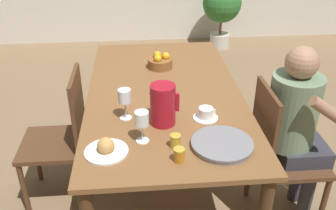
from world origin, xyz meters
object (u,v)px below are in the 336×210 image
person_seated (297,122)px  fruit_bowl (160,62)px  wine_glass_juice (142,120)px  bread_plate (106,149)px  chair_opposite (63,136)px  teacup_near_person (206,114)px  wine_glass_water (125,97)px  potted_plant (222,7)px  serving_tray (222,144)px  red_pitcher (163,105)px  chair_person_side (279,153)px  jam_jar_amber (179,154)px  jam_jar_red (175,141)px

person_seated → fruit_bowl: size_ratio=6.44×
wine_glass_juice → bread_plate: (-0.19, -0.09, -0.11)m
chair_opposite → person_seated: size_ratio=0.80×
person_seated → teacup_near_person: 0.57m
wine_glass_water → potted_plant: wine_glass_water is taller
serving_tray → fruit_bowl: 1.08m
chair_opposite → red_pitcher: size_ratio=3.96×
chair_person_side → person_seated: size_ratio=0.80×
serving_tray → person_seated: bearing=29.3°
chair_opposite → wine_glass_water: size_ratio=5.10×
person_seated → potted_plant: bearing=175.8°
chair_opposite → jam_jar_amber: bearing=-133.6°
chair_person_side → bread_plate: bearing=-75.8°
fruit_bowl → person_seated: bearing=-44.1°
jam_jar_red → wine_glass_water: bearing=129.7°
bread_plate → potted_plant: (1.36, 3.46, -0.21)m
jam_jar_red → teacup_near_person: bearing=52.5°
chair_person_side → chair_opposite: bearing=-102.5°
chair_person_side → wine_glass_juice: bearing=-78.3°
person_seated → wine_glass_juice: bearing=-77.4°
chair_opposite → serving_tray: 1.13m
jam_jar_red → chair_person_side: bearing=19.7°
teacup_near_person → fruit_bowl: 0.79m
serving_tray → jam_jar_red: size_ratio=4.47×
jam_jar_amber → jam_jar_red: same height
teacup_near_person → jam_jar_red: (-0.21, -0.27, 0.01)m
wine_glass_water → serving_tray: (0.50, -0.33, -0.12)m
chair_opposite → jam_jar_red: (0.70, -0.55, 0.30)m
chair_person_side → teacup_near_person: size_ratio=6.47×
wine_glass_water → jam_jar_red: (0.26, -0.31, -0.10)m
red_pitcher → serving_tray: red_pitcher is taller
chair_person_side → serving_tray: chair_person_side is taller
wine_glass_water → fruit_bowl: size_ratio=1.01×
red_pitcher → chair_opposite: bearing=154.5°
jam_jar_amber → chair_opposite: bearing=136.4°
bread_plate → wine_glass_water: bearing=73.7°
wine_glass_juice → serving_tray: 0.44m
chair_person_side → jam_jar_red: (-0.68, -0.24, 0.30)m
potted_plant → chair_opposite: bearing=-120.5°
wine_glass_water → wine_glass_juice: wine_glass_water is taller
bread_plate → person_seated: bearing=14.7°
wine_glass_juice → serving_tray: size_ratio=0.55×
red_pitcher → wine_glass_juice: (-0.12, -0.17, 0.01)m
chair_opposite → wine_glass_water: 0.64m
wine_glass_water → potted_plant: 3.39m
jam_jar_amber → potted_plant: (1.00, 3.56, -0.23)m
chair_person_side → red_pitcher: 0.82m
bread_plate → jam_jar_red: bearing=2.9°
chair_opposite → fruit_bowl: 0.90m
red_pitcher → jam_jar_red: (0.05, -0.24, -0.08)m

